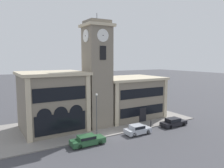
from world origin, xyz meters
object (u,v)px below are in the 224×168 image
(parked_car_far, at_px, (173,122))
(bollard, at_px, (151,124))
(street_lamp, at_px, (97,109))
(parked_car_mid, at_px, (138,129))
(parked_car_near, at_px, (87,140))

(parked_car_far, distance_m, bollard, 4.09)
(street_lamp, bearing_deg, bollard, -1.31)
(parked_car_mid, bearing_deg, street_lamp, 166.14)
(bollard, bearing_deg, parked_car_mid, -160.08)
(parked_car_near, height_order, parked_car_mid, parked_car_mid)
(parked_car_mid, height_order, bollard, parked_car_mid)
(parked_car_near, height_order, parked_car_far, parked_car_far)
(street_lamp, distance_m, bollard, 10.81)
(parked_car_mid, xyz_separation_m, street_lamp, (-6.22, 1.66, 3.58))
(parked_car_far, height_order, bollard, parked_car_far)
(parked_car_near, distance_m, bollard, 12.52)
(parked_car_near, bearing_deg, bollard, 7.63)
(parked_car_near, bearing_deg, parked_car_mid, 1.08)
(parked_car_mid, xyz_separation_m, parked_car_far, (7.77, 0.00, -0.02))
(parked_car_near, xyz_separation_m, bollard, (12.44, 1.43, -0.06))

